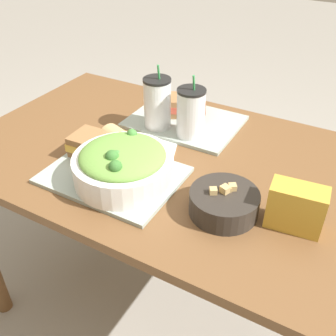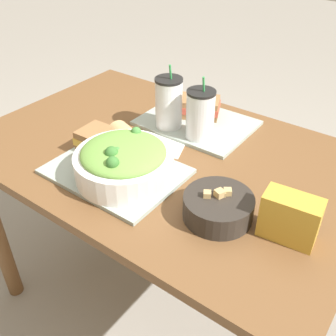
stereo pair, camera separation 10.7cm
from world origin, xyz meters
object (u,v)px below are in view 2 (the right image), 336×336
Objects in this scene: sandwich_near at (102,141)px; sandwich_far at (199,107)px; chip_bag at (290,218)px; salad_bowl at (125,161)px; drink_cup_dark at (169,104)px; soup_bowl at (218,206)px; drink_cup_red at (200,116)px; baguette_near at (128,141)px; napkin_folded at (157,145)px.

sandwich_far is at bearing 70.73° from sandwich_near.
chip_bag reaches higher than sandwich_far.
salad_bowl is 0.32m from drink_cup_dark.
sandwich_near is at bearing 174.74° from soup_bowl.
drink_cup_red is (0.08, -0.13, 0.04)m from sandwich_far.
sandwich_near is 0.95× the size of baguette_near.
salad_bowl reaches higher than sandwich_far.
salad_bowl is at bearing -175.69° from soup_bowl.
salad_bowl is 1.57× the size of soup_bowl.
baguette_near is at bearing -111.95° from napkin_folded.
salad_bowl reaches higher than chip_bag.
napkin_folded is at bearing 151.55° from soup_bowl.
sandwich_far is 1.23× the size of chip_bag.
salad_bowl is 1.87× the size of sandwich_near.
sandwich_far is at bearing 94.77° from salad_bowl.
chip_bag reaches higher than baguette_near.
salad_bowl reaches higher than napkin_folded.
baguette_near is 0.53m from chip_bag.
salad_bowl is 0.31m from drink_cup_red.
sandwich_near is 0.26m from drink_cup_dark.
baguette_near is (-0.37, 0.08, 0.02)m from soup_bowl.
drink_cup_red is at bearing 81.74° from salad_bowl.
drink_cup_dark reaches higher than sandwich_near.
chip_bag is at bearing 7.41° from salad_bowl.
sandwich_near is at bearing 157.75° from salad_bowl.
salad_bowl is 0.29m from soup_bowl.
napkin_folded is at bearing 49.82° from sandwich_near.
chip_bag reaches higher than sandwich_near.
baguette_near is at bearing 127.69° from salad_bowl.
sandwich_far is at bearing 88.29° from napkin_folded.
chip_bag is at bearing -15.88° from napkin_folded.
salad_bowl is 1.27× the size of drink_cup_dark.
sandwich_near is 0.18m from napkin_folded.
drink_cup_dark is at bearing 107.67° from napkin_folded.
chip_bag reaches higher than soup_bowl.
chip_bag is at bearing -62.44° from sandwich_far.
sandwich_near is 0.73× the size of napkin_folded.
soup_bowl is 0.37m from napkin_folded.
soup_bowl is 0.38m from drink_cup_red.
chip_bag is (0.49, -0.38, 0.01)m from sandwich_far.
soup_bowl is at bearing -28.45° from napkin_folded.
drink_cup_red is at bearing 0.00° from drink_cup_dark.
drink_cup_dark is 0.59m from chip_bag.
drink_cup_dark reaches higher than chip_bag.
sandwich_near is at bearing -106.17° from drink_cup_dark.
baguette_near reaches higher than sandwich_near.
drink_cup_red reaches higher than sandwich_near.
sandwich_far is (-0.32, 0.41, 0.01)m from soup_bowl.
salad_bowl is at bearing -109.92° from sandwich_far.
soup_bowl is 0.52m from sandwich_far.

